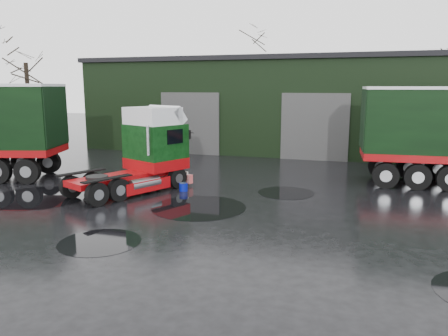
% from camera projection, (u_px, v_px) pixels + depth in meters
% --- Properties ---
extents(ground, '(100.00, 100.00, 0.00)m').
position_uv_depth(ground, '(200.00, 226.00, 13.92)').
color(ground, black).
extents(warehouse, '(32.40, 12.40, 6.30)m').
position_uv_depth(warehouse, '(324.00, 104.00, 31.45)').
color(warehouse, black).
rests_on(warehouse, ground).
extents(hero_tractor, '(4.54, 6.20, 3.55)m').
position_uv_depth(hero_tractor, '(125.00, 151.00, 17.95)').
color(hero_tractor, black).
rests_on(hero_tractor, ground).
extents(wash_bucket, '(0.37, 0.37, 0.34)m').
position_uv_depth(wash_bucket, '(183.00, 187.00, 18.55)').
color(wash_bucket, '#061195').
rests_on(wash_bucket, ground).
extents(tree_left, '(4.40, 4.40, 8.50)m').
position_uv_depth(tree_left, '(28.00, 88.00, 29.47)').
color(tree_left, black).
rests_on(tree_left, ground).
extents(tree_back_a, '(4.40, 4.40, 9.50)m').
position_uv_depth(tree_back_a, '(251.00, 83.00, 42.92)').
color(tree_back_a, black).
rests_on(tree_back_a, ground).
extents(tree_back_b, '(4.40, 4.40, 7.50)m').
position_uv_depth(tree_back_b, '(428.00, 94.00, 38.30)').
color(tree_back_b, black).
rests_on(tree_back_b, ground).
extents(puddle_0, '(2.34, 2.34, 0.01)m').
position_uv_depth(puddle_0, '(100.00, 242.00, 12.46)').
color(puddle_0, black).
rests_on(puddle_0, ground).
extents(puddle_1, '(2.35, 2.35, 0.01)m').
position_uv_depth(puddle_1, '(286.00, 193.00, 18.23)').
color(puddle_1, black).
rests_on(puddle_1, ground).
extents(puddle_2, '(3.95, 3.95, 0.01)m').
position_uv_depth(puddle_2, '(38.00, 197.00, 17.48)').
color(puddle_2, black).
rests_on(puddle_2, ground).
extents(puddle_4, '(3.49, 3.49, 0.01)m').
position_uv_depth(puddle_4, '(199.00, 207.00, 16.05)').
color(puddle_4, black).
rests_on(puddle_4, ground).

